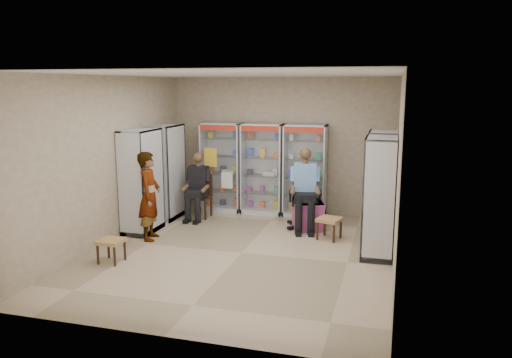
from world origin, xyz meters
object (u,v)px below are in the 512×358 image
(pink_trunk, at_px, (308,216))
(woven_stool_b, at_px, (111,251))
(cabinet_right_near, at_px, (379,197))
(seated_shopkeeper, at_px, (305,191))
(cabinet_left_near, at_px, (142,181))
(office_chair, at_px, (305,199))
(cabinet_back_right, at_px, (305,171))
(standing_man, at_px, (150,196))
(woven_stool_a, at_px, (329,228))
(cabinet_back_left, at_px, (222,167))
(cabinet_left_far, at_px, (167,172))
(cabinet_right_far, at_px, (381,185))
(wooden_chair, at_px, (200,196))
(cabinet_back_mid, at_px, (263,169))

(pink_trunk, distance_m, woven_stool_b, 3.87)
(cabinet_right_near, xyz_separation_m, seated_shopkeeper, (-1.46, 1.26, -0.24))
(cabinet_left_near, distance_m, office_chair, 3.22)
(cabinet_back_right, relative_size, standing_man, 1.22)
(pink_trunk, bearing_deg, woven_stool_a, -48.24)
(cabinet_back_left, bearing_deg, cabinet_left_far, -135.00)
(office_chair, relative_size, woven_stool_a, 2.95)
(cabinet_back_left, bearing_deg, woven_stool_b, -99.16)
(cabinet_back_right, bearing_deg, cabinet_back_left, 180.00)
(cabinet_right_far, relative_size, wooden_chair, 2.13)
(seated_shopkeeper, bearing_deg, cabinet_left_near, -171.86)
(office_chair, xyz_separation_m, woven_stool_a, (0.57, -0.63, -0.40))
(cabinet_back_left, xyz_separation_m, pink_trunk, (2.15, -1.00, -0.73))
(cabinet_back_right, distance_m, woven_stool_a, 1.89)
(cabinet_back_right, bearing_deg, pink_trunk, -75.98)
(wooden_chair, bearing_deg, woven_stool_b, -96.67)
(cabinet_back_mid, relative_size, standing_man, 1.22)
(cabinet_left_far, bearing_deg, seated_shopkeeper, 89.22)
(office_chair, bearing_deg, cabinet_back_left, 144.71)
(wooden_chair, relative_size, standing_man, 0.57)
(cabinet_back_right, xyz_separation_m, pink_trunk, (0.25, -1.00, -0.73))
(cabinet_back_left, xyz_separation_m, office_chair, (2.07, -0.92, -0.40))
(cabinet_right_near, bearing_deg, wooden_chair, 68.36)
(seated_shopkeeper, bearing_deg, woven_stool_a, -56.66)
(office_chair, bearing_deg, cabinet_back_right, 89.15)
(cabinet_left_far, xyz_separation_m, seated_shopkeeper, (3.00, -0.04, -0.24))
(cabinet_back_mid, relative_size, cabinet_right_far, 1.00)
(cabinet_left_near, xyz_separation_m, woven_stool_a, (3.57, 0.48, -0.80))
(woven_stool_b, bearing_deg, cabinet_right_near, 19.86)
(cabinet_right_far, height_order, seated_shopkeeper, cabinet_right_far)
(cabinet_right_far, bearing_deg, cabinet_back_mid, 66.35)
(woven_stool_b, bearing_deg, seated_shopkeeper, 45.86)
(cabinet_back_right, xyz_separation_m, standing_man, (-2.46, -2.43, -0.18))
(woven_stool_a, bearing_deg, standing_man, -164.63)
(cabinet_back_right, height_order, office_chair, cabinet_back_right)
(woven_stool_a, bearing_deg, cabinet_back_right, 115.58)
(wooden_chair, distance_m, woven_stool_b, 3.03)
(cabinet_back_right, relative_size, cabinet_right_near, 1.00)
(cabinet_back_right, distance_m, wooden_chair, 2.33)
(cabinet_right_near, height_order, office_chair, cabinet_right_near)
(cabinet_back_right, relative_size, cabinet_left_near, 1.00)
(cabinet_back_mid, height_order, pink_trunk, cabinet_back_mid)
(cabinet_right_far, distance_m, woven_stool_b, 4.94)
(cabinet_back_mid, xyz_separation_m, standing_man, (-1.51, -2.43, -0.18))
(cabinet_back_mid, distance_m, seated_shopkeeper, 1.50)
(cabinet_back_left, distance_m, wooden_chair, 0.94)
(cabinet_left_near, height_order, wooden_chair, cabinet_left_near)
(cabinet_right_far, xyz_separation_m, office_chair, (-1.46, 0.21, -0.40))
(cabinet_back_left, xyz_separation_m, seated_shopkeeper, (2.07, -0.97, -0.24))
(cabinet_right_near, xyz_separation_m, woven_stool_a, (-0.89, 0.68, -0.80))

